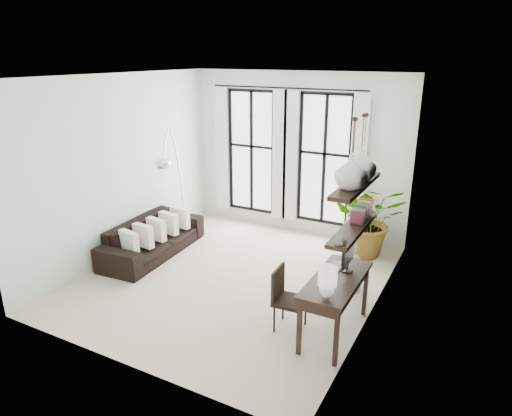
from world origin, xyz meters
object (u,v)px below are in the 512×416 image
Objects in this scene: arc_lamp at (172,156)px; buddha at (348,269)px; desk_chair at (285,295)px; sofa at (153,237)px; plant at (369,220)px; desk at (335,284)px.

buddha is (3.44, -0.16, -1.39)m from arc_lamp.
sofa is at bearing 157.68° from desk_chair.
buddha is at bearing -87.19° from plant.
plant is 1.57× the size of desk_chair.
plant is at bearing 79.09° from desk_chair.
desk is at bearing 6.97° from desk_chair.
arc_lamp reaches higher than buddha.
desk is (0.27, -2.73, 0.07)m from plant.
sofa is at bearing -173.64° from buddha.
sofa is at bearing -100.44° from arc_lamp.
desk_chair is 1.07× the size of buddha.
arc_lamp is at bearing -14.39° from sofa.
plant is 2.75m from desk.
plant reaches higher than desk.
buddha is (0.42, 1.44, -0.15)m from desk_chair.
sofa is at bearing 166.16° from desk.
sofa is 2.57× the size of desk_chair.
buddha is (3.54, 0.39, 0.01)m from sofa.
sofa is 3.93m from plant.
desk is 1.71× the size of buddha.
desk_chair is at bearing -169.20° from desk.
sofa is 1.51m from arc_lamp.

